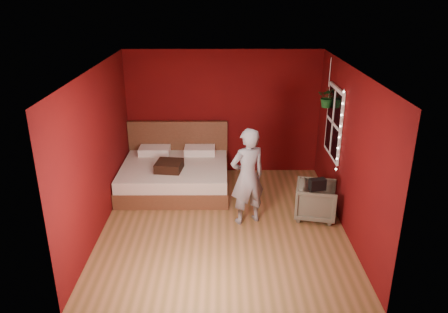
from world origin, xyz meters
The scene contains 10 objects.
floor centered at (0.00, 0.00, 0.00)m, with size 4.50×4.50×0.00m, color #905D39.
room_walls centered at (0.00, 0.00, 1.68)m, with size 4.04×4.54×2.62m.
window centered at (1.97, 0.90, 1.50)m, with size 0.05×0.97×1.27m.
fairy_lights centered at (1.94, 0.37, 1.50)m, with size 0.04×0.04×1.45m.
bed centered at (-0.95, 1.41, 0.30)m, with size 2.08×1.77×1.14m.
person centered at (0.40, 0.04, 0.83)m, with size 0.61×0.40×1.67m, color gray.
armchair centered at (1.60, 0.19, 0.31)m, with size 0.67×0.69×0.63m, color #615F4C.
handbag centered at (1.55, -0.02, 0.72)m, with size 0.27×0.13×0.19m, color black.
throw_pillow centered at (-1.02, 1.05, 0.60)m, with size 0.48×0.48×0.17m, color black.
hanging_plant centered at (1.88, 1.15, 1.90)m, with size 0.42×0.39×0.89m.
Camera 1 is at (-0.01, -6.52, 3.77)m, focal length 35.00 mm.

